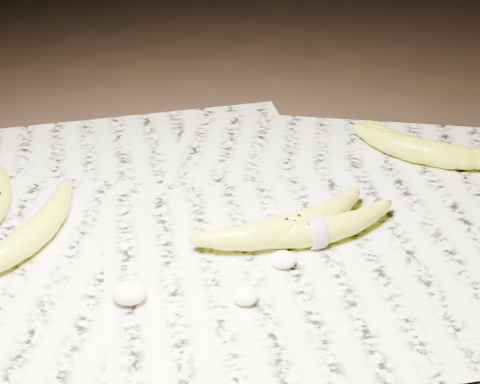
{
  "coord_description": "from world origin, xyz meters",
  "views": [
    {
      "loc": [
        -0.02,
        -0.69,
        0.52
      ],
      "look_at": [
        -0.02,
        0.02,
        0.05
      ],
      "focal_mm": 50.0,
      "sensor_mm": 36.0,
      "label": 1
    }
  ],
  "objects_px": {
    "banana_left_b": "(34,231)",
    "banana_center": "(291,226)",
    "banana_upper_a": "(425,149)",
    "banana_upper_b": "(417,148)",
    "banana_taped": "(315,230)"
  },
  "relations": [
    {
      "from": "banana_taped",
      "to": "banana_left_b",
      "type": "bearing_deg",
      "value": 165.05
    },
    {
      "from": "banana_upper_b",
      "to": "banana_left_b",
      "type": "bearing_deg",
      "value": -120.34
    },
    {
      "from": "banana_center",
      "to": "banana_upper_a",
      "type": "bearing_deg",
      "value": 16.19
    },
    {
      "from": "banana_upper_a",
      "to": "banana_taped",
      "type": "bearing_deg",
      "value": -108.5
    },
    {
      "from": "banana_left_b",
      "to": "banana_center",
      "type": "relative_size",
      "value": 0.9
    },
    {
      "from": "banana_taped",
      "to": "banana_upper_b",
      "type": "distance_m",
      "value": 0.27
    },
    {
      "from": "banana_upper_a",
      "to": "banana_upper_b",
      "type": "relative_size",
      "value": 1.14
    },
    {
      "from": "banana_upper_a",
      "to": "banana_left_b",
      "type": "bearing_deg",
      "value": -135.07
    },
    {
      "from": "banana_upper_a",
      "to": "banana_upper_b",
      "type": "distance_m",
      "value": 0.01
    },
    {
      "from": "banana_left_b",
      "to": "banana_taped",
      "type": "distance_m",
      "value": 0.35
    },
    {
      "from": "banana_center",
      "to": "banana_upper_a",
      "type": "xyz_separation_m",
      "value": [
        0.21,
        0.19,
        -0.0
      ]
    },
    {
      "from": "banana_center",
      "to": "banana_upper_b",
      "type": "height_order",
      "value": "banana_center"
    },
    {
      "from": "banana_center",
      "to": "banana_upper_a",
      "type": "height_order",
      "value": "same"
    },
    {
      "from": "banana_taped",
      "to": "banana_upper_b",
      "type": "bearing_deg",
      "value": 34.14
    },
    {
      "from": "banana_left_b",
      "to": "banana_upper_a",
      "type": "xyz_separation_m",
      "value": [
        0.53,
        0.2,
        0.0
      ]
    }
  ]
}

